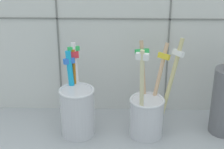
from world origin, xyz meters
TOP-DOWN VIEW (x-y plane):
  - counter_slab at (0.00, 0.00)cm, footprint 64.00×22.00cm
  - tile_wall_back at (0.00, 12.00)cm, footprint 64.00×2.20cm
  - toothbrush_cup_left at (-6.35, 1.75)cm, footprint 6.40×8.20cm
  - toothbrush_cup_right at (6.42, 1.64)cm, footprint 9.64×9.25cm

SIDE VIEW (x-z plane):
  - counter_slab at x=0.00cm, z-range 0.00..2.00cm
  - toothbrush_cup_right at x=6.42cm, z-range -2.32..15.45cm
  - toothbrush_cup_left at x=-6.35cm, z-range -1.09..15.29cm
  - tile_wall_back at x=0.00cm, z-range 0.00..45.00cm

